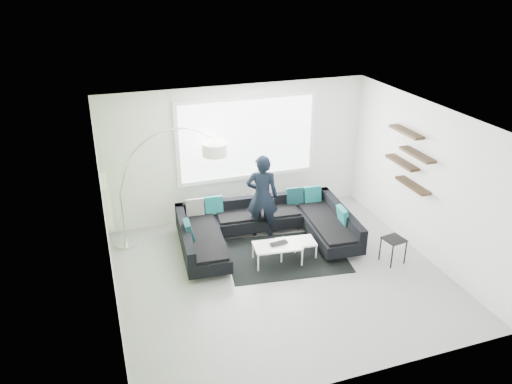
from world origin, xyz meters
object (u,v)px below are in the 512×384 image
coffee_table (287,250)px  person (262,196)px  arc_lamp (120,192)px  side_table (393,250)px  laptop (280,245)px  sectional_sofa (266,230)px

coffee_table → person: (-0.13, 1.00, 0.67)m
coffee_table → person: size_ratio=0.65×
arc_lamp → side_table: bearing=-21.5°
coffee_table → person: person is taller
arc_lamp → side_table: 5.08m
side_table → laptop: size_ratio=1.30×
coffee_table → laptop: size_ratio=2.96×
sectional_sofa → laptop: (0.01, -0.69, 0.06)m
side_table → laptop: (-1.93, 0.63, 0.13)m
sectional_sofa → person: size_ratio=2.00×
arc_lamp → side_table: arc_lamp is taller
coffee_table → arc_lamp: arc_lamp is taller
arc_lamp → laptop: (2.58, -1.52, -0.75)m
coffee_table → side_table: bearing=-15.4°
sectional_sofa → coffee_table: sectional_sofa is taller
person → laptop: bearing=107.9°
sectional_sofa → coffee_table: (0.18, -0.62, -0.13)m
side_table → person: bearing=138.0°
person → sectional_sofa: bearing=102.2°
laptop → coffee_table: bearing=15.7°
person → laptop: (-0.04, -1.07, -0.47)m
coffee_table → side_table: 1.90m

